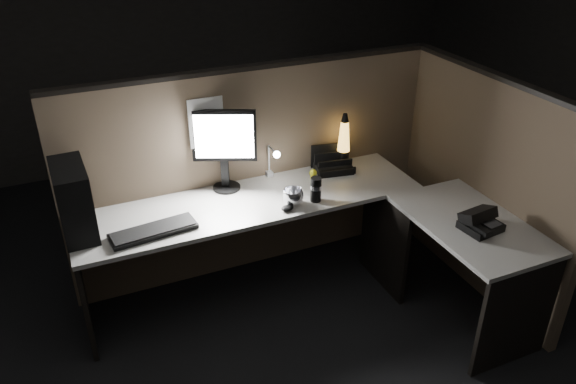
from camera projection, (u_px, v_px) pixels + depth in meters
name	position (u px, v px, depth m)	size (l,w,h in m)	color
floor	(309.00, 336.00, 3.61)	(6.00, 6.00, 0.00)	black
room_shell	(315.00, 95.00, 2.83)	(6.00, 6.00, 6.00)	silver
partition_back	(255.00, 173.00, 4.00)	(2.66, 0.06, 1.50)	brown
partition_right	(482.00, 188.00, 3.80)	(0.06, 1.66, 1.50)	brown
desk	(319.00, 235.00, 3.60)	(2.60, 1.60, 0.73)	#A7A59E
pc_tower	(74.00, 200.00, 3.25)	(0.18, 0.41, 0.43)	black
monitor	(224.00, 142.00, 3.68)	(0.42, 0.21, 0.56)	black
keyboard	(153.00, 231.00, 3.34)	(0.51, 0.17, 0.03)	black
mouse	(287.00, 208.00, 3.57)	(0.09, 0.06, 0.03)	black
clip_lamp	(273.00, 161.00, 3.87)	(0.05, 0.20, 0.25)	silver
organizer	(332.00, 164.00, 4.06)	(0.29, 0.27, 0.19)	black
lava_lamp	(344.00, 145.00, 4.04)	(0.11, 0.11, 0.41)	black
travel_mug	(316.00, 189.00, 3.64)	(0.07, 0.07, 0.17)	black
steel_mug	(293.00, 197.00, 3.61)	(0.14, 0.14, 0.11)	silver
figurine	(313.00, 173.00, 3.93)	(0.05, 0.05, 0.05)	yellow
pinned_paper	(206.00, 123.00, 3.63)	(0.23, 0.00, 0.33)	white
desk_phone	(479.00, 221.00, 3.36)	(0.24, 0.25, 0.13)	black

